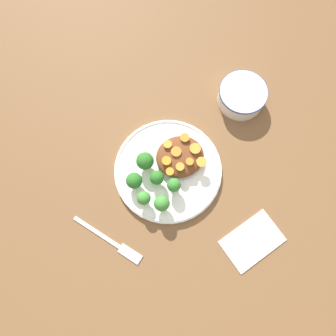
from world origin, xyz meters
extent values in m
plane|color=brown|center=(0.00, 0.00, 0.00)|extent=(4.00, 4.00, 0.00)
cylinder|color=white|center=(0.00, 0.00, 0.01)|extent=(0.27, 0.27, 0.01)
torus|color=white|center=(0.00, 0.00, 0.01)|extent=(0.27, 0.27, 0.01)
cylinder|color=white|center=(0.25, 0.14, 0.03)|extent=(0.12, 0.12, 0.05)
cylinder|color=#2D478C|center=(0.25, 0.14, 0.05)|extent=(0.13, 0.13, 0.01)
cylinder|color=white|center=(0.25, 0.14, 0.04)|extent=(0.10, 0.10, 0.01)
ellipsoid|color=brown|center=(0.04, 0.02, 0.03)|extent=(0.12, 0.11, 0.03)
cylinder|color=#7FA85B|center=(-0.05, 0.03, 0.03)|extent=(0.01, 0.01, 0.02)
sphere|color=#286B23|center=(-0.05, 0.03, 0.05)|extent=(0.04, 0.04, 0.04)
cylinder|color=#7FA85B|center=(-0.03, -0.02, 0.03)|extent=(0.01, 0.01, 0.02)
sphere|color=#286B23|center=(-0.03, -0.02, 0.05)|extent=(0.04, 0.04, 0.04)
cylinder|color=#759E51|center=(-0.09, -0.01, 0.03)|extent=(0.01, 0.01, 0.02)
sphere|color=#286B23|center=(-0.09, -0.01, 0.05)|extent=(0.04, 0.04, 0.04)
cylinder|color=#759E51|center=(-0.08, -0.06, 0.03)|extent=(0.02, 0.02, 0.02)
sphere|color=#3D8433|center=(-0.08, -0.06, 0.05)|extent=(0.03, 0.03, 0.03)
cylinder|color=#759E51|center=(-0.04, -0.08, 0.03)|extent=(0.02, 0.02, 0.02)
sphere|color=#3D8433|center=(-0.04, -0.08, 0.05)|extent=(0.04, 0.04, 0.04)
cylinder|color=#759E51|center=(0.00, -0.05, 0.03)|extent=(0.02, 0.02, 0.03)
sphere|color=#337A2D|center=(0.00, -0.05, 0.05)|extent=(0.03, 0.03, 0.03)
cylinder|color=orange|center=(0.08, 0.02, 0.05)|extent=(0.03, 0.03, 0.01)
cylinder|color=orange|center=(0.00, -0.02, 0.05)|extent=(0.02, 0.02, 0.00)
cylinder|color=orange|center=(0.03, 0.03, 0.05)|extent=(0.03, 0.03, 0.01)
cylinder|color=orange|center=(0.05, -0.01, 0.05)|extent=(0.02, 0.02, 0.01)
cylinder|color=orange|center=(0.00, 0.01, 0.05)|extent=(0.02, 0.02, 0.00)
cylinder|color=orange|center=(0.01, 0.05, 0.05)|extent=(0.02, 0.02, 0.01)
cylinder|color=orange|center=(0.03, -0.01, 0.05)|extent=(0.02, 0.02, 0.01)
cylinder|color=orange|center=(0.08, -0.01, 0.05)|extent=(0.03, 0.03, 0.01)
cylinder|color=orange|center=(0.06, 0.06, 0.05)|extent=(0.02, 0.02, 0.01)
cube|color=#BABABA|center=(-0.21, -0.10, 0.00)|extent=(0.10, 0.11, 0.01)
cube|color=#BABABA|center=(-0.15, -0.17, 0.00)|extent=(0.06, 0.06, 0.01)
cube|color=white|center=(0.15, -0.23, 0.00)|extent=(0.16, 0.13, 0.01)
camera|label=1|loc=(-0.06, -0.21, 0.82)|focal=35.00mm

